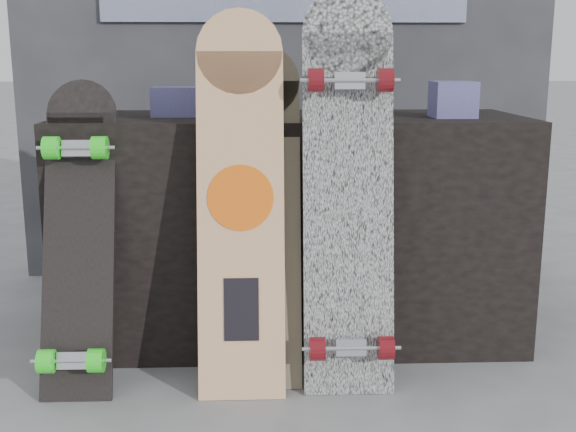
{
  "coord_description": "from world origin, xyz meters",
  "views": [
    {
      "loc": [
        -0.11,
        -2.03,
        1.0
      ],
      "look_at": [
        -0.03,
        0.2,
        0.51
      ],
      "focal_mm": 45.0,
      "sensor_mm": 36.0,
      "label": 1
    }
  ],
  "objects_px": {
    "vendor_table": "(292,227)",
    "longboard_celtic": "(263,205)",
    "longboard_geisha": "(241,192)",
    "longboard_cascadia": "(348,184)",
    "skateboard_dark": "(78,232)"
  },
  "relations": [
    {
      "from": "longboard_celtic",
      "to": "longboard_geisha",
      "type": "bearing_deg",
      "value": -136.4
    },
    {
      "from": "longboard_celtic",
      "to": "skateboard_dark",
      "type": "bearing_deg",
      "value": -176.24
    },
    {
      "from": "longboard_cascadia",
      "to": "skateboard_dark",
      "type": "bearing_deg",
      "value": 178.21
    },
    {
      "from": "vendor_table",
      "to": "longboard_cascadia",
      "type": "xyz_separation_m",
      "value": [
        0.15,
        -0.4,
        0.23
      ]
    },
    {
      "from": "longboard_geisha",
      "to": "longboard_celtic",
      "type": "height_order",
      "value": "longboard_geisha"
    },
    {
      "from": "longboard_cascadia",
      "to": "skateboard_dark",
      "type": "xyz_separation_m",
      "value": [
        -0.82,
        0.03,
        -0.15
      ]
    },
    {
      "from": "longboard_geisha",
      "to": "skateboard_dark",
      "type": "distance_m",
      "value": 0.51
    },
    {
      "from": "vendor_table",
      "to": "longboard_cascadia",
      "type": "height_order",
      "value": "longboard_cascadia"
    },
    {
      "from": "vendor_table",
      "to": "longboard_geisha",
      "type": "distance_m",
      "value": 0.49
    },
    {
      "from": "vendor_table",
      "to": "longboard_geisha",
      "type": "height_order",
      "value": "longboard_geisha"
    },
    {
      "from": "skateboard_dark",
      "to": "longboard_celtic",
      "type": "bearing_deg",
      "value": 3.76
    },
    {
      "from": "vendor_table",
      "to": "longboard_celtic",
      "type": "bearing_deg",
      "value": -106.96
    },
    {
      "from": "longboard_celtic",
      "to": "skateboard_dark",
      "type": "height_order",
      "value": "longboard_celtic"
    },
    {
      "from": "vendor_table",
      "to": "skateboard_dark",
      "type": "xyz_separation_m",
      "value": [
        -0.67,
        -0.38,
        0.08
      ]
    },
    {
      "from": "vendor_table",
      "to": "longboard_cascadia",
      "type": "distance_m",
      "value": 0.49
    }
  ]
}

